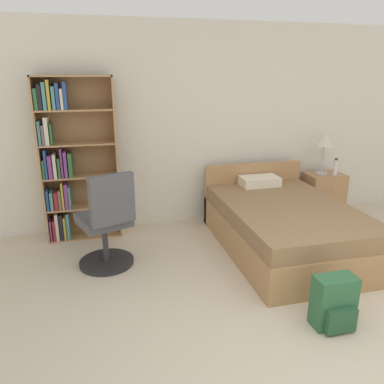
{
  "coord_description": "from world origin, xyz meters",
  "views": [
    {
      "loc": [
        -1.66,
        -1.57,
        1.97
      ],
      "look_at": [
        -0.77,
        1.98,
        0.8
      ],
      "focal_mm": 35.0,
      "sensor_mm": 36.0,
      "label": 1
    }
  ],
  "objects_px": {
    "nightstand": "(323,195)",
    "bookshelf": "(69,161)",
    "water_bottle": "(335,167)",
    "bed": "(283,225)",
    "table_lamp": "(325,141)",
    "office_chair": "(107,225)",
    "backpack_green": "(334,303)"
  },
  "relations": [
    {
      "from": "nightstand",
      "to": "bookshelf",
      "type": "bearing_deg",
      "value": 178.74
    },
    {
      "from": "bookshelf",
      "to": "water_bottle",
      "type": "relative_size",
      "value": 8.13
    },
    {
      "from": "bed",
      "to": "table_lamp",
      "type": "relative_size",
      "value": 3.6
    },
    {
      "from": "bookshelf",
      "to": "office_chair",
      "type": "distance_m",
      "value": 1.09
    },
    {
      "from": "bed",
      "to": "backpack_green",
      "type": "xyz_separation_m",
      "value": [
        -0.28,
        -1.43,
        -0.08
      ]
    },
    {
      "from": "nightstand",
      "to": "table_lamp",
      "type": "height_order",
      "value": "table_lamp"
    },
    {
      "from": "bookshelf",
      "to": "water_bottle",
      "type": "bearing_deg",
      "value": -2.84
    },
    {
      "from": "bookshelf",
      "to": "backpack_green",
      "type": "distance_m",
      "value": 3.22
    },
    {
      "from": "nightstand",
      "to": "backpack_green",
      "type": "relative_size",
      "value": 1.41
    },
    {
      "from": "office_chair",
      "to": "nightstand",
      "type": "distance_m",
      "value": 3.15
    },
    {
      "from": "bed",
      "to": "office_chair",
      "type": "distance_m",
      "value": 2.01
    },
    {
      "from": "table_lamp",
      "to": "backpack_green",
      "type": "distance_m",
      "value": 2.73
    },
    {
      "from": "water_bottle",
      "to": "backpack_green",
      "type": "xyz_separation_m",
      "value": [
        -1.4,
        -2.15,
        -0.52
      ]
    },
    {
      "from": "office_chair",
      "to": "water_bottle",
      "type": "bearing_deg",
      "value": 12.96
    },
    {
      "from": "office_chair",
      "to": "table_lamp",
      "type": "relative_size",
      "value": 1.86
    },
    {
      "from": "water_bottle",
      "to": "table_lamp",
      "type": "bearing_deg",
      "value": 141.94
    },
    {
      "from": "bed",
      "to": "nightstand",
      "type": "relative_size",
      "value": 3.31
    },
    {
      "from": "bed",
      "to": "office_chair",
      "type": "xyz_separation_m",
      "value": [
        -2.0,
        0.0,
        0.19
      ]
    },
    {
      "from": "table_lamp",
      "to": "water_bottle",
      "type": "relative_size",
      "value": 2.37
    },
    {
      "from": "bookshelf",
      "to": "office_chair",
      "type": "relative_size",
      "value": 1.84
    },
    {
      "from": "bookshelf",
      "to": "table_lamp",
      "type": "xyz_separation_m",
      "value": [
        3.36,
        -0.06,
        0.11
      ]
    },
    {
      "from": "bookshelf",
      "to": "water_bottle",
      "type": "xyz_separation_m",
      "value": [
        3.5,
        -0.17,
        -0.24
      ]
    },
    {
      "from": "table_lamp",
      "to": "water_bottle",
      "type": "xyz_separation_m",
      "value": [
        0.14,
        -0.11,
        -0.35
      ]
    },
    {
      "from": "bed",
      "to": "bookshelf",
      "type": "bearing_deg",
      "value": 159.29
    },
    {
      "from": "bookshelf",
      "to": "office_chair",
      "type": "bearing_deg",
      "value": -67.14
    },
    {
      "from": "nightstand",
      "to": "water_bottle",
      "type": "height_order",
      "value": "water_bottle"
    },
    {
      "from": "table_lamp",
      "to": "office_chair",
      "type": "bearing_deg",
      "value": -164.51
    },
    {
      "from": "bed",
      "to": "table_lamp",
      "type": "distance_m",
      "value": 1.52
    },
    {
      "from": "bed",
      "to": "table_lamp",
      "type": "xyz_separation_m",
      "value": [
        0.99,
        0.83,
        0.79
      ]
    },
    {
      "from": "bookshelf",
      "to": "nightstand",
      "type": "distance_m",
      "value": 3.48
    },
    {
      "from": "bed",
      "to": "backpack_green",
      "type": "distance_m",
      "value": 1.46
    },
    {
      "from": "bed",
      "to": "office_chair",
      "type": "relative_size",
      "value": 1.93
    }
  ]
}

